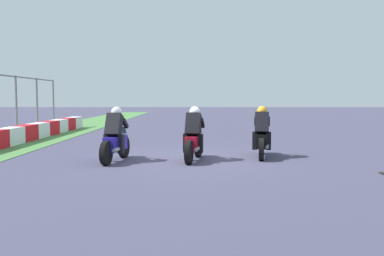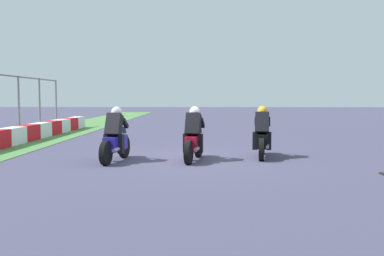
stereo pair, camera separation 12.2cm
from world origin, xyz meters
TOP-DOWN VIEW (x-y plane):
  - ground_plane at (0.00, 0.00)m, footprint 120.00×120.00m
  - rider_lane_a at (0.41, -1.98)m, footprint 2.04×0.61m
  - rider_lane_b at (-0.25, 0.02)m, footprint 2.03×0.62m
  - rider_lane_c at (-0.43, 2.18)m, footprint 2.04×0.61m

SIDE VIEW (x-z plane):
  - ground_plane at x=0.00m, z-range 0.00..0.00m
  - rider_lane_a at x=0.41m, z-range -0.13..1.38m
  - rider_lane_b at x=-0.25m, z-range -0.13..1.38m
  - rider_lane_c at x=-0.43m, z-range -0.13..1.38m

